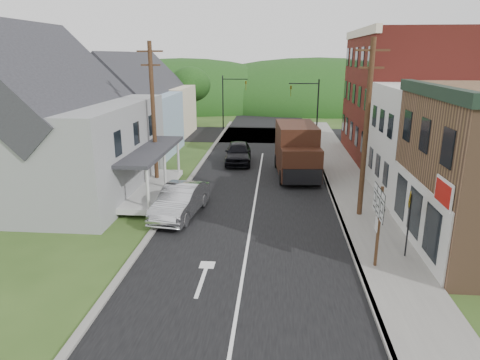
% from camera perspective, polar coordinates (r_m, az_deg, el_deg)
% --- Properties ---
extents(ground, '(120.00, 120.00, 0.00)m').
position_cam_1_polar(ground, '(19.85, 1.14, -8.02)').
color(ground, '#2D4719').
rests_on(ground, ground).
extents(road, '(9.00, 90.00, 0.02)m').
position_cam_1_polar(road, '(29.24, 2.47, 0.07)').
color(road, black).
rests_on(road, ground).
extents(cross_road, '(60.00, 9.00, 0.02)m').
position_cam_1_polar(cross_road, '(45.79, 3.45, 6.01)').
color(cross_road, black).
rests_on(cross_road, ground).
extents(sidewalk_right, '(2.80, 55.00, 0.15)m').
position_cam_1_polar(sidewalk_right, '(27.68, 14.58, -1.24)').
color(sidewalk_right, slate).
rests_on(sidewalk_right, ground).
extents(curb_right, '(0.20, 55.00, 0.15)m').
position_cam_1_polar(curb_right, '(27.48, 11.80, -1.18)').
color(curb_right, slate).
rests_on(curb_right, ground).
extents(curb_left, '(0.30, 55.00, 0.12)m').
position_cam_1_polar(curb_left, '(27.90, -7.30, -0.73)').
color(curb_left, slate).
rests_on(curb_left, ground).
extents(storefront_white, '(8.00, 7.00, 6.50)m').
position_cam_1_polar(storefront_white, '(27.91, 26.24, 4.47)').
color(storefront_white, silver).
rests_on(storefront_white, ground).
extents(storefront_red, '(8.00, 12.00, 10.00)m').
position_cam_1_polar(storefront_red, '(36.61, 21.37, 10.25)').
color(storefront_red, maroon).
rests_on(storefront_red, ground).
extents(house_gray, '(10.20, 12.24, 8.35)m').
position_cam_1_polar(house_gray, '(27.70, -23.66, 6.78)').
color(house_gray, gray).
rests_on(house_gray, ground).
extents(house_blue, '(7.14, 8.16, 7.28)m').
position_cam_1_polar(house_blue, '(37.37, -14.25, 8.94)').
color(house_blue, '#8FABC3').
rests_on(house_blue, ground).
extents(house_cream, '(7.14, 8.16, 7.28)m').
position_cam_1_polar(house_cream, '(46.05, -11.21, 10.44)').
color(house_cream, beige).
rests_on(house_cream, ground).
extents(utility_pole_right, '(1.60, 0.26, 9.00)m').
position_cam_1_polar(utility_pole_right, '(22.27, 16.48, 6.56)').
color(utility_pole_right, '#472D19').
rests_on(utility_pole_right, ground).
extents(utility_pole_left, '(1.60, 0.26, 9.00)m').
position_cam_1_polar(utility_pole_left, '(27.38, -11.48, 8.61)').
color(utility_pole_left, '#472D19').
rests_on(utility_pole_left, ground).
extents(traffic_signal_right, '(2.87, 0.20, 6.00)m').
position_cam_1_polar(traffic_signal_right, '(41.89, 9.38, 10.06)').
color(traffic_signal_right, black).
rests_on(traffic_signal_right, ground).
extents(traffic_signal_left, '(2.87, 0.20, 6.00)m').
position_cam_1_polar(traffic_signal_left, '(49.05, -1.48, 11.16)').
color(traffic_signal_left, black).
rests_on(traffic_signal_left, ground).
extents(tree_left_b, '(4.80, 4.80, 6.94)m').
position_cam_1_polar(tree_left_b, '(35.27, -26.44, 9.30)').
color(tree_left_b, '#382616').
rests_on(tree_left_b, ground).
extents(tree_left_c, '(5.80, 5.80, 8.41)m').
position_cam_1_polar(tree_left_c, '(43.12, -23.47, 12.04)').
color(tree_left_c, '#382616').
rests_on(tree_left_c, ground).
extents(tree_left_d, '(4.80, 4.80, 6.94)m').
position_cam_1_polar(tree_left_d, '(51.17, -6.66, 12.53)').
color(tree_left_d, '#382616').
rests_on(tree_left_d, ground).
extents(forested_ridge, '(90.00, 30.00, 16.00)m').
position_cam_1_polar(forested_ridge, '(73.51, 4.10, 9.91)').
color(forested_ridge, '#14350F').
rests_on(forested_ridge, ground).
extents(silver_sedan, '(2.40, 5.21, 1.65)m').
position_cam_1_polar(silver_sedan, '(22.62, -7.96, -2.81)').
color(silver_sedan, '#B5B5BA').
rests_on(silver_sedan, ground).
extents(dark_sedan, '(2.23, 4.98, 1.66)m').
position_cam_1_polar(dark_sedan, '(33.53, -0.24, 3.67)').
color(dark_sedan, black).
rests_on(dark_sedan, ground).
extents(delivery_van, '(3.08, 6.59, 3.58)m').
position_cam_1_polar(delivery_van, '(29.93, 7.58, 3.90)').
color(delivery_van, black).
rests_on(delivery_van, ground).
extents(route_sign_cluster, '(0.17, 1.87, 3.27)m').
position_cam_1_polar(route_sign_cluster, '(17.29, 17.98, -4.49)').
color(route_sign_cluster, '#472D19').
rests_on(route_sign_cluster, sidewalk_right).
extents(warning_sign, '(0.33, 0.73, 2.87)m').
position_cam_1_polar(warning_sign, '(18.63, 21.60, -4.30)').
color(warning_sign, black).
rests_on(warning_sign, sidewalk_right).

